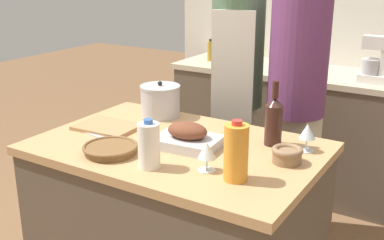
{
  "coord_description": "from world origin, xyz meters",
  "views": [
    {
      "loc": [
        1.11,
        -1.68,
        1.65
      ],
      "look_at": [
        0.0,
        0.13,
        0.95
      ],
      "focal_mm": 45.0,
      "sensor_mm": 36.0,
      "label": 1
    }
  ],
  "objects_px": {
    "stock_pot": "(160,101)",
    "person_cook_guest": "(297,92)",
    "person_cook_aproned": "(236,84)",
    "stand_mixer": "(375,63)",
    "cutting_board": "(107,127)",
    "wine_glass_right": "(207,151)",
    "knife_chef": "(103,138)",
    "juice_jug": "(236,152)",
    "roasting_pan": "(188,137)",
    "condiment_bottle_short": "(210,51)",
    "mixing_bowl": "(287,154)",
    "milk_jug": "(149,145)",
    "condiment_bottle_extra": "(226,58)",
    "wicker_basket": "(110,149)",
    "wine_glass_left": "(307,132)",
    "wine_bottle_green": "(274,120)"
  },
  "relations": [
    {
      "from": "stock_pot",
      "to": "person_cook_aproned",
      "type": "xyz_separation_m",
      "value": [
        0.17,
        0.55,
        -0.0
      ]
    },
    {
      "from": "condiment_bottle_extra",
      "to": "person_cook_guest",
      "type": "xyz_separation_m",
      "value": [
        0.78,
        -0.63,
        -0.01
      ]
    },
    {
      "from": "cutting_board",
      "to": "condiment_bottle_short",
      "type": "bearing_deg",
      "value": 101.53
    },
    {
      "from": "stock_pot",
      "to": "mixing_bowl",
      "type": "distance_m",
      "value": 0.84
    },
    {
      "from": "knife_chef",
      "to": "condiment_bottle_short",
      "type": "bearing_deg",
      "value": 103.13
    },
    {
      "from": "wine_glass_right",
      "to": "stock_pot",
      "type": "bearing_deg",
      "value": 139.39
    },
    {
      "from": "mixing_bowl",
      "to": "juice_jug",
      "type": "xyz_separation_m",
      "value": [
        -0.11,
        -0.25,
        0.07
      ]
    },
    {
      "from": "wicker_basket",
      "to": "wine_bottle_green",
      "type": "xyz_separation_m",
      "value": [
        0.55,
        0.46,
        0.09
      ]
    },
    {
      "from": "roasting_pan",
      "to": "wine_glass_right",
      "type": "bearing_deg",
      "value": -41.86
    },
    {
      "from": "roasting_pan",
      "to": "juice_jug",
      "type": "bearing_deg",
      "value": -30.1
    },
    {
      "from": "milk_jug",
      "to": "person_cook_aproned",
      "type": "xyz_separation_m",
      "value": [
        -0.18,
        1.12,
        -0.01
      ]
    },
    {
      "from": "wicker_basket",
      "to": "condiment_bottle_extra",
      "type": "height_order",
      "value": "condiment_bottle_extra"
    },
    {
      "from": "cutting_board",
      "to": "mixing_bowl",
      "type": "distance_m",
      "value": 0.91
    },
    {
      "from": "roasting_pan",
      "to": "condiment_bottle_short",
      "type": "xyz_separation_m",
      "value": [
        -0.79,
        1.58,
        0.07
      ]
    },
    {
      "from": "wine_glass_right",
      "to": "knife_chef",
      "type": "height_order",
      "value": "wine_glass_right"
    },
    {
      "from": "milk_jug",
      "to": "roasting_pan",
      "type": "bearing_deg",
      "value": 87.73
    },
    {
      "from": "knife_chef",
      "to": "condiment_bottle_short",
      "type": "xyz_separation_m",
      "value": [
        -0.4,
        1.7,
        0.11
      ]
    },
    {
      "from": "condiment_bottle_extra",
      "to": "stock_pot",
      "type": "bearing_deg",
      "value": -78.9
    },
    {
      "from": "cutting_board",
      "to": "stand_mixer",
      "type": "bearing_deg",
      "value": 58.64
    },
    {
      "from": "wine_glass_left",
      "to": "roasting_pan",
      "type": "bearing_deg",
      "value": -154.02
    },
    {
      "from": "condiment_bottle_extra",
      "to": "person_cook_guest",
      "type": "height_order",
      "value": "person_cook_guest"
    },
    {
      "from": "roasting_pan",
      "to": "wine_bottle_green",
      "type": "bearing_deg",
      "value": 35.57
    },
    {
      "from": "stock_pot",
      "to": "person_cook_guest",
      "type": "xyz_separation_m",
      "value": [
        0.55,
        0.55,
        0.0
      ]
    },
    {
      "from": "milk_jug",
      "to": "person_cook_guest",
      "type": "bearing_deg",
      "value": 80.0
    },
    {
      "from": "wine_glass_left",
      "to": "person_cook_aproned",
      "type": "relative_size",
      "value": 0.07
    },
    {
      "from": "person_cook_aproned",
      "to": "person_cook_guest",
      "type": "bearing_deg",
      "value": -15.81
    },
    {
      "from": "roasting_pan",
      "to": "cutting_board",
      "type": "height_order",
      "value": "roasting_pan"
    },
    {
      "from": "knife_chef",
      "to": "juice_jug",
      "type": "bearing_deg",
      "value": -5.8
    },
    {
      "from": "condiment_bottle_extra",
      "to": "wine_glass_left",
      "type": "bearing_deg",
      "value": -49.96
    },
    {
      "from": "cutting_board",
      "to": "wine_bottle_green",
      "type": "distance_m",
      "value": 0.81
    },
    {
      "from": "milk_jug",
      "to": "person_cook_aproned",
      "type": "bearing_deg",
      "value": 99.04
    },
    {
      "from": "stand_mixer",
      "to": "condiment_bottle_extra",
      "type": "height_order",
      "value": "stand_mixer"
    },
    {
      "from": "milk_jug",
      "to": "wine_bottle_green",
      "type": "relative_size",
      "value": 0.69
    },
    {
      "from": "cutting_board",
      "to": "wine_glass_right",
      "type": "relative_size",
      "value": 2.6
    },
    {
      "from": "stock_pot",
      "to": "stand_mixer",
      "type": "bearing_deg",
      "value": 56.03
    },
    {
      "from": "wicker_basket",
      "to": "wine_bottle_green",
      "type": "height_order",
      "value": "wine_bottle_green"
    },
    {
      "from": "cutting_board",
      "to": "person_cook_aproned",
      "type": "distance_m",
      "value": 0.9
    },
    {
      "from": "roasting_pan",
      "to": "wine_bottle_green",
      "type": "relative_size",
      "value": 1.02
    },
    {
      "from": "condiment_bottle_short",
      "to": "cutting_board",
      "type": "bearing_deg",
      "value": -78.47
    },
    {
      "from": "milk_jug",
      "to": "condiment_bottle_extra",
      "type": "bearing_deg",
      "value": 108.37
    },
    {
      "from": "mixing_bowl",
      "to": "knife_chef",
      "type": "distance_m",
      "value": 0.85
    },
    {
      "from": "wicker_basket",
      "to": "condiment_bottle_short",
      "type": "xyz_separation_m",
      "value": [
        -0.55,
        1.82,
        0.09
      ]
    },
    {
      "from": "wine_bottle_green",
      "to": "person_cook_aproned",
      "type": "height_order",
      "value": "person_cook_aproned"
    },
    {
      "from": "stand_mixer",
      "to": "wine_glass_left",
      "type": "bearing_deg",
      "value": -89.97
    },
    {
      "from": "wicker_basket",
      "to": "wine_glass_right",
      "type": "xyz_separation_m",
      "value": [
        0.44,
        0.06,
        0.06
      ]
    },
    {
      "from": "wicker_basket",
      "to": "cutting_board",
      "type": "bearing_deg",
      "value": 133.57
    },
    {
      "from": "milk_jug",
      "to": "condiment_bottle_extra",
      "type": "xyz_separation_m",
      "value": [
        -0.58,
        1.75,
        0.0
      ]
    },
    {
      "from": "condiment_bottle_extra",
      "to": "person_cook_aproned",
      "type": "bearing_deg",
      "value": -57.48
    },
    {
      "from": "wine_bottle_green",
      "to": "juice_jug",
      "type": "bearing_deg",
      "value": -86.79
    },
    {
      "from": "cutting_board",
      "to": "wicker_basket",
      "type": "bearing_deg",
      "value": -46.43
    }
  ]
}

